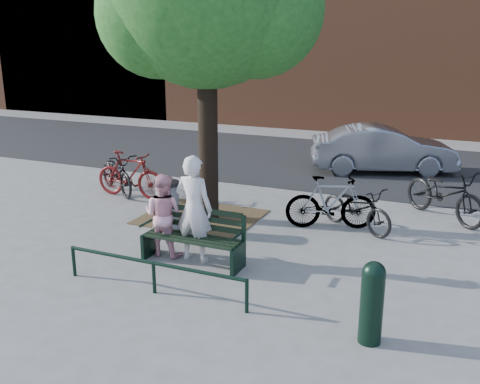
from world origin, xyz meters
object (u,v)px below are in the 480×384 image
at_px(park_bench, 195,235).
at_px(bollard, 372,300).
at_px(litter_bin, 168,206).
at_px(bicycle_c, 357,208).
at_px(person_left, 194,209).
at_px(person_right, 163,215).
at_px(parked_car, 383,149).

relative_size(park_bench, bollard, 1.61).
distance_m(litter_bin, bicycle_c, 3.72).
xyz_separation_m(person_left, litter_bin, (-1.16, 1.06, -0.41)).
relative_size(person_right, litter_bin, 1.45).
relative_size(park_bench, litter_bin, 1.73).
bearing_deg(bicycle_c, parked_car, 33.11).
relative_size(person_left, parked_car, 0.46).
bearing_deg(bicycle_c, park_bench, 170.39).
xyz_separation_m(person_right, bollard, (3.84, -1.42, -0.15)).
height_order(person_left, parked_car, person_left).
bearing_deg(park_bench, person_right, 173.69).
xyz_separation_m(park_bench, person_right, (-0.64, 0.07, 0.25)).
relative_size(bollard, parked_car, 0.27).
bearing_deg(person_left, litter_bin, -41.67).
bearing_deg(bollard, person_left, 156.39).
relative_size(litter_bin, parked_car, 0.25).
height_order(person_right, bollard, person_right).
bearing_deg(parked_car, bollard, 167.94).
relative_size(bollard, litter_bin, 1.08).
xyz_separation_m(person_left, bicycle_c, (2.22, 2.62, -0.47)).
distance_m(person_left, person_right, 0.63).
bearing_deg(bicycle_c, bollard, -136.44).
bearing_deg(parked_car, person_left, 145.84).
xyz_separation_m(person_left, bollard, (3.24, -1.42, -0.34)).
distance_m(person_left, bollard, 3.55).
bearing_deg(person_left, parked_car, -103.05).
relative_size(person_left, bicycle_c, 1.07).
relative_size(park_bench, parked_car, 0.44).
bearing_deg(person_right, park_bench, 172.44).
xyz_separation_m(park_bench, person_left, (-0.04, 0.07, 0.44)).
distance_m(park_bench, person_left, 0.45).
relative_size(person_left, person_right, 1.26).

